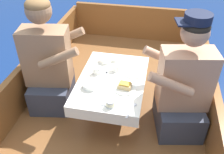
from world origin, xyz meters
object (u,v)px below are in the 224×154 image
at_px(person_port, 49,66).
at_px(coffee_cup_port, 115,68).
at_px(person_starboard, 183,89).
at_px(tin_can, 110,104).
at_px(sandwich, 125,85).
at_px(coffee_cup_starboard, 97,70).

height_order(person_port, coffee_cup_port, person_port).
xyz_separation_m(person_starboard, coffee_cup_port, (-0.58, 0.19, -0.00)).
bearing_deg(person_port, person_starboard, -13.60).
bearing_deg(tin_can, person_starboard, 28.38).
bearing_deg(sandwich, person_port, 168.91).
height_order(sandwich, tin_can, sandwich).
distance_m(person_starboard, coffee_cup_port, 0.61).
relative_size(person_starboard, sandwich, 9.29).
bearing_deg(person_port, coffee_cup_starboard, -5.73).
distance_m(person_starboard, sandwich, 0.46).
bearing_deg(person_starboard, person_port, -15.20).
relative_size(person_starboard, tin_can, 15.45).
relative_size(sandwich, coffee_cup_starboard, 1.18).
relative_size(person_port, person_starboard, 1.00).
relative_size(coffee_cup_port, coffee_cup_starboard, 1.08).
relative_size(person_port, tin_can, 15.46).
xyz_separation_m(person_starboard, coffee_cup_starboard, (-0.73, 0.11, 0.00)).
bearing_deg(coffee_cup_port, coffee_cup_starboard, -153.52).
bearing_deg(person_port, coffee_cup_port, 0.42).
relative_size(coffee_cup_port, tin_can, 1.53).
xyz_separation_m(person_starboard, sandwich, (-0.45, -0.05, 0.00)).
height_order(sandwich, coffee_cup_starboard, coffee_cup_starboard).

